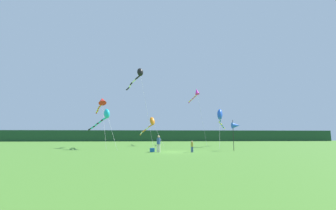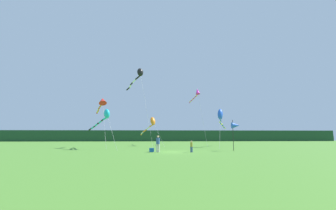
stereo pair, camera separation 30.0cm
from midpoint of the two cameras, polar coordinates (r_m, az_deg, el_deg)
name	(u,v)px [view 1 (the left image)]	position (r m, az deg, el deg)	size (l,w,h in m)	color
ground_plane	(172,152)	(23.76, 0.66, -11.86)	(120.00, 120.00, 0.00)	#4C842D
distant_treeline	(159,136)	(68.65, -2.41, -7.83)	(108.00, 2.77, 3.24)	#1E4228
person_adult	(159,143)	(23.37, -2.80, -9.60)	(0.37, 0.37, 1.69)	silver
person_child	(192,146)	(23.32, 5.76, -10.30)	(0.26, 0.26, 1.16)	#334C8C
cooler_box	(152,150)	(23.83, -4.40, -11.34)	(0.49, 0.38, 0.40)	#1959B2
banner_flag_pole	(236,126)	(26.71, 16.57, -5.08)	(0.90, 0.70, 3.45)	black
kite_black	(138,75)	(31.66, -7.84, 7.59)	(4.36, 8.27, 10.96)	#B2B2B2
kite_blue	(220,116)	(34.71, 12.89, -2.78)	(4.12, 10.17, 5.84)	#B2B2B2
kite_magenta	(196,93)	(41.06, 6.95, 3.06)	(1.69, 7.68, 10.25)	#B2B2B2
kite_cyan	(104,116)	(29.93, -16.17, -2.78)	(5.31, 7.01, 5.17)	#B2B2B2
kite_orange	(150,123)	(38.45, -4.70, -4.66)	(4.19, 10.71, 4.97)	#B2B2B2
kite_red	(102,102)	(33.59, -16.73, 0.83)	(3.37, 7.73, 7.35)	#B2B2B2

